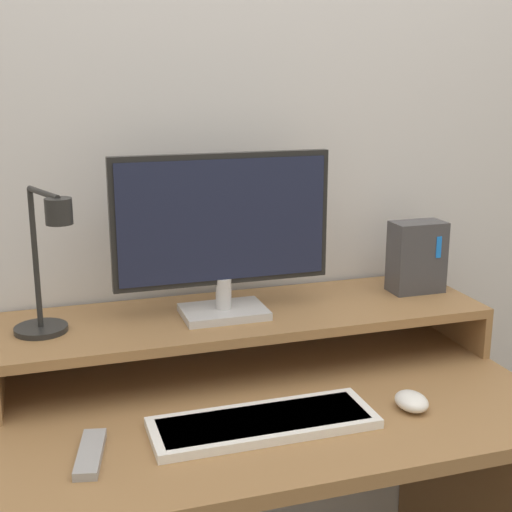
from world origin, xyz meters
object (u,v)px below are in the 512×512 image
(desk_lamp, at_px, (47,271))
(mouse, at_px, (411,401))
(monitor, at_px, (223,230))
(router_dock, at_px, (417,257))
(keyboard, at_px, (264,422))
(remote_control, at_px, (90,454))

(desk_lamp, distance_m, mouse, 0.79)
(monitor, xyz_separation_m, router_dock, (0.51, 0.03, -0.11))
(mouse, bearing_deg, keyboard, 176.29)
(router_dock, distance_m, keyboard, 0.65)
(monitor, xyz_separation_m, desk_lamp, (-0.38, -0.04, -0.05))
(mouse, distance_m, remote_control, 0.64)
(remote_control, bearing_deg, keyboard, 2.38)
(monitor, xyz_separation_m, mouse, (0.30, -0.33, -0.31))
(router_dock, height_order, mouse, router_dock)
(router_dock, bearing_deg, keyboard, -146.66)
(keyboard, distance_m, remote_control, 0.33)
(desk_lamp, distance_m, router_dock, 0.90)
(router_dock, relative_size, mouse, 2.17)
(keyboard, xyz_separation_m, remote_control, (-0.33, -0.01, -0.00))
(router_dock, bearing_deg, mouse, -119.92)
(monitor, relative_size, router_dock, 2.75)
(desk_lamp, relative_size, router_dock, 1.76)
(desk_lamp, height_order, remote_control, desk_lamp)
(monitor, relative_size, mouse, 5.96)
(keyboard, bearing_deg, remote_control, -177.62)
(keyboard, height_order, remote_control, keyboard)
(mouse, xyz_separation_m, remote_control, (-0.64, 0.01, -0.01))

